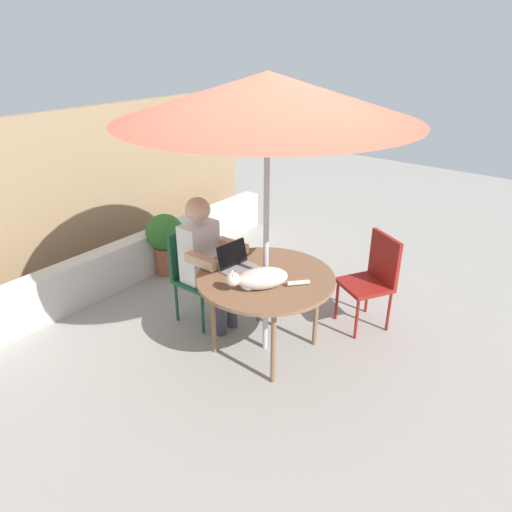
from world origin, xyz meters
The scene contains 11 objects.
ground_plane centered at (0.00, 0.00, 0.00)m, with size 14.00×14.00×0.00m, color gray.
fence_back centered at (0.00, 2.48, 0.90)m, with size 4.94×0.08×1.80m, color #937756.
planter_wall_low centered at (0.00, 1.91, 0.24)m, with size 4.45×0.20×0.47m, color beige.
patio_table centered at (0.00, 0.00, 0.66)m, with size 1.12×1.12×0.71m.
patio_umbrella centered at (0.00, 0.00, 2.09)m, with size 2.14×2.14×2.25m.
chair_occupied centered at (0.00, 0.83, 0.52)m, with size 0.40×0.40×0.88m.
chair_empty centered at (0.92, -0.53, 0.52)m, with size 0.55×0.55×0.88m.
person_seated centered at (0.00, 0.67, 0.69)m, with size 0.48×0.48×1.22m.
laptop centered at (-0.05, 0.27, 0.77)m, with size 0.33×0.29×0.21m.
cat centered at (-0.19, -0.08, 0.79)m, with size 0.52×0.47×0.17m.
potted_plant_near_fence centered at (0.45, 1.74, 0.41)m, with size 0.41×0.41×0.70m.
Camera 1 is at (-2.63, -1.96, 2.47)m, focal length 32.33 mm.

